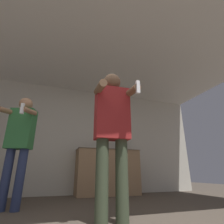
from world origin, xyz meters
The scene contains 8 objects.
wall_back centered at (0.00, 3.08, 1.27)m, with size 7.00×0.06×2.55m.
ceiling_slab centered at (0.00, 1.53, 2.57)m, with size 7.00×3.57×0.05m.
counter centered at (0.98, 2.79, 0.49)m, with size 1.44×0.55×0.98m.
bottle_tall_gin centered at (1.18, 2.73, 1.06)m, with size 0.06×0.06×0.23m.
bottle_dark_rum centered at (1.40, 2.73, 1.09)m, with size 0.09×0.09×0.30m.
bottle_red_label centered at (1.28, 2.73, 1.10)m, with size 0.07×0.07×0.30m.
person_woman_foreground centered at (0.34, 0.58, 0.93)m, with size 0.46×0.49×1.62m.
person_man_side centered at (-0.73, 1.57, 0.92)m, with size 0.49×0.58×1.56m.
Camera 1 is at (-0.26, -1.21, 0.46)m, focal length 28.00 mm.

